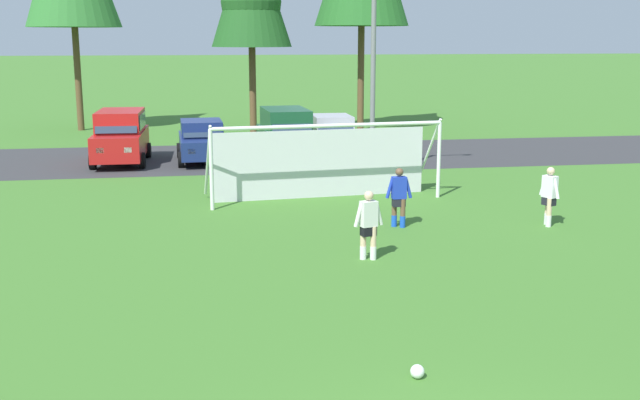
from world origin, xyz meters
TOP-DOWN VIEW (x-y plane):
  - ground_plane at (0.00, 15.00)m, footprint 400.00×400.00m
  - parking_lot_strip at (0.00, 25.72)m, footprint 52.00×8.40m
  - soccer_ball at (0.22, 3.22)m, footprint 0.22×0.22m
  - soccer_goal at (0.96, 16.65)m, footprint 7.57×2.66m
  - player_striker_near at (2.39, 12.56)m, footprint 0.74×0.28m
  - player_midfield_center at (6.51, 12.06)m, footprint 0.39×0.73m
  - player_defender_far at (0.88, 9.62)m, footprint 0.75×0.34m
  - parked_car_slot_far_left at (-6.09, 24.97)m, footprint 2.22×4.65m
  - parked_car_slot_left at (-2.81, 24.80)m, footprint 2.16×4.27m
  - parked_car_slot_center_left at (0.71, 24.66)m, footprint 2.33×4.70m
  - parked_car_slot_center at (2.90, 25.95)m, footprint 2.05×4.20m
  - street_lamp at (3.58, 20.26)m, footprint 2.00×0.32m

SIDE VIEW (x-z plane):
  - ground_plane at x=0.00m, z-range 0.00..0.00m
  - parking_lot_strip at x=0.00m, z-range 0.00..0.01m
  - soccer_ball at x=0.22m, z-range 0.00..0.22m
  - player_striker_near at x=2.39m, z-range 0.00..1.64m
  - player_midfield_center at x=6.51m, z-range 0.00..1.64m
  - player_defender_far at x=0.88m, z-range 0.00..1.64m
  - parked_car_slot_left at x=-2.81m, z-range 0.02..1.74m
  - parked_car_slot_center at x=2.90m, z-range 0.02..1.74m
  - parked_car_slot_far_left at x=-6.09m, z-range 0.03..2.19m
  - parked_car_slot_center_left at x=0.71m, z-range 0.03..2.19m
  - soccer_goal at x=0.96m, z-range 0.01..2.58m
  - street_lamp at x=3.58m, z-range 0.14..7.42m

